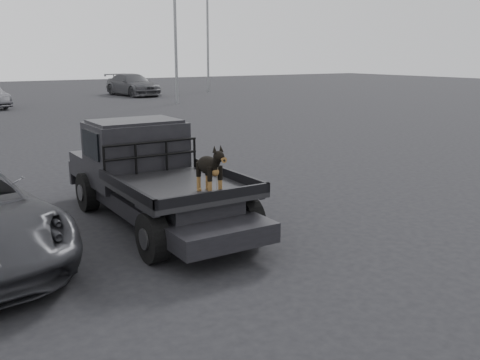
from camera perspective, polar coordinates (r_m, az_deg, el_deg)
ground at (r=8.16m, az=-2.15°, el=-8.44°), size 120.00×120.00×0.00m
flatbed_ute at (r=9.81m, az=-8.80°, el=-2.00°), size 2.00×5.40×0.92m
ute_cab at (r=10.49m, az=-11.07°, el=3.92°), size 1.72×1.30×0.88m
headache_rack at (r=9.83m, az=-9.42°, el=2.40°), size 1.80×0.08×0.55m
dog at (r=8.24m, az=-3.31°, el=1.14°), size 0.32×0.60×0.74m
distant_car_b at (r=41.32m, az=-11.38°, el=9.93°), size 2.93×5.76×1.60m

